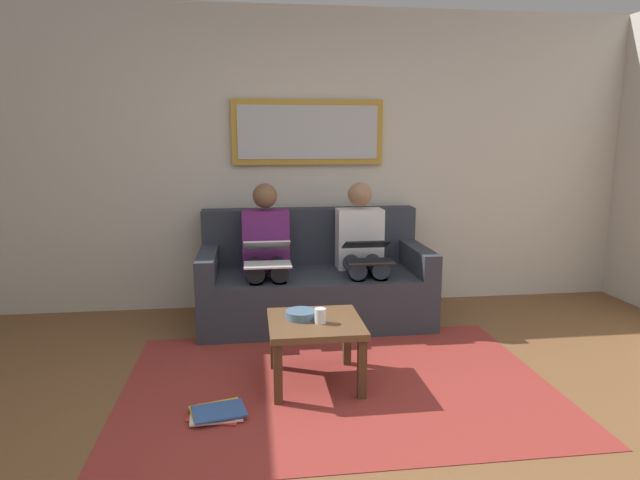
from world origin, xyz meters
name	(u,v)px	position (x,y,z in m)	size (l,w,h in m)	color
ground_plane	(367,476)	(0.00, 0.00, -0.05)	(6.00, 5.20, 0.10)	brown
wall_rear	(307,161)	(0.00, -2.60, 1.30)	(6.00, 0.12, 2.60)	beige
area_rug	(338,384)	(0.00, -0.85, 0.00)	(2.60, 1.80, 0.01)	maroon
couch	(314,282)	(0.00, -2.12, 0.31)	(1.85, 0.90, 0.90)	#2D333D
framed_mirror	(308,132)	(0.00, -2.51, 1.55)	(1.31, 0.05, 0.56)	#B7892D
coffee_table	(315,330)	(0.13, -0.90, 0.34)	(0.57, 0.57, 0.40)	brown
cup	(320,316)	(0.11, -0.85, 0.45)	(0.07, 0.07, 0.09)	silver
bowl	(301,315)	(0.22, -0.95, 0.43)	(0.19, 0.19, 0.05)	slate
person_left	(362,248)	(-0.39, -2.05, 0.61)	(0.38, 0.58, 1.14)	silver
laptop_black	(368,252)	(-0.39, -1.81, 0.63)	(0.36, 0.36, 0.16)	black
person_right	(266,250)	(0.39, -2.05, 0.61)	(0.38, 0.58, 1.14)	#66236B
laptop_silver	(267,254)	(0.39, -1.82, 0.63)	(0.35, 0.40, 0.18)	silver
magazine_stack	(217,412)	(0.71, -0.55, 0.03)	(0.34, 0.29, 0.04)	red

